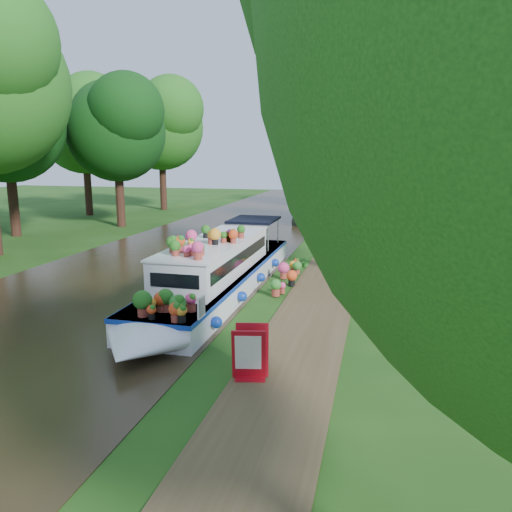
% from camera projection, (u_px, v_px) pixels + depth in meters
% --- Properties ---
extents(ground, '(100.00, 100.00, 0.00)m').
position_uv_depth(ground, '(281.00, 300.00, 16.32)').
color(ground, '#184010').
rests_on(ground, ground).
extents(canal_water, '(10.00, 100.00, 0.02)m').
position_uv_depth(canal_water, '(116.00, 288.00, 17.74)').
color(canal_water, black).
rests_on(canal_water, ground).
extents(towpath, '(2.20, 100.00, 0.03)m').
position_uv_depth(towpath, '(318.00, 302.00, 16.03)').
color(towpath, '#463820').
rests_on(towpath, ground).
extents(plant_boat, '(2.29, 13.52, 2.27)m').
position_uv_depth(plant_boat, '(216.00, 271.00, 16.71)').
color(plant_boat, white).
rests_on(plant_boat, canal_water).
extents(tree_near_overhang, '(5.52, 5.28, 8.99)m').
position_uv_depth(tree_near_overhang, '(410.00, 97.00, 17.00)').
color(tree_near_overhang, black).
rests_on(tree_near_overhang, ground).
extents(tree_near_mid, '(6.90, 6.60, 9.40)m').
position_uv_depth(tree_near_mid, '(412.00, 122.00, 28.29)').
color(tree_near_mid, black).
rests_on(tree_near_mid, ground).
extents(tree_near_far, '(7.59, 7.26, 10.30)m').
position_uv_depth(tree_near_far, '(398.00, 123.00, 38.74)').
color(tree_near_far, black).
rests_on(tree_near_far, ground).
extents(tree_far_c, '(7.13, 6.82, 9.59)m').
position_uv_depth(tree_far_c, '(116.00, 124.00, 31.60)').
color(tree_far_c, black).
rests_on(tree_far_c, ground).
extents(tree_far_d, '(8.05, 7.70, 10.85)m').
position_uv_depth(tree_far_d, '(161.00, 120.00, 41.30)').
color(tree_far_d, black).
rests_on(tree_far_d, ground).
extents(tree_far_g, '(7.36, 7.04, 9.95)m').
position_uv_depth(tree_far_g, '(6.00, 115.00, 27.75)').
color(tree_far_g, black).
rests_on(tree_far_g, ground).
extents(tree_far_h, '(7.82, 7.48, 10.49)m').
position_uv_depth(tree_far_h, '(84.00, 121.00, 37.55)').
color(tree_far_h, black).
rests_on(tree_far_h, ground).
extents(second_boat, '(2.88, 6.22, 1.15)m').
position_uv_depth(second_boat, '(310.00, 215.00, 34.85)').
color(second_boat, black).
rests_on(second_boat, canal_water).
extents(sandwich_board, '(0.75, 0.70, 1.13)m').
position_uv_depth(sandwich_board, '(250.00, 355.00, 10.51)').
color(sandwich_board, '#B00C17').
rests_on(sandwich_board, towpath).
extents(pedestrian_pink, '(0.70, 0.53, 1.72)m').
position_uv_depth(pedestrian_pink, '(344.00, 209.00, 35.21)').
color(pedestrian_pink, '#C3506F').
rests_on(pedestrian_pink, towpath).
extents(pedestrian_dark, '(0.86, 0.72, 1.56)m').
position_uv_depth(pedestrian_dark, '(363.00, 214.00, 32.65)').
color(pedestrian_dark, black).
rests_on(pedestrian_dark, towpath).
extents(verge_plant, '(0.52, 0.48, 0.47)m').
position_uv_depth(verge_plant, '(306.00, 262.00, 21.01)').
color(verge_plant, '#20671F').
rests_on(verge_plant, ground).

